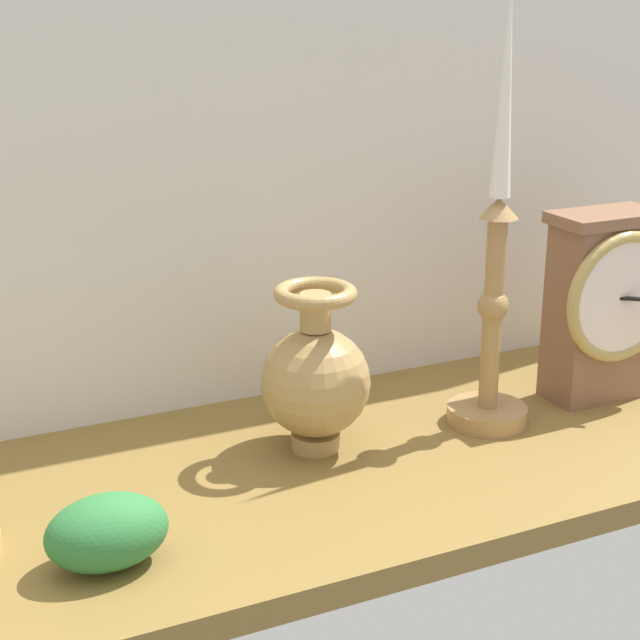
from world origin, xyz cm
name	(u,v)px	position (x,y,z in cm)	size (l,w,h in cm)	color
ground_plane	(343,470)	(0.00, 0.00, -1.20)	(100.00, 36.00, 2.40)	olive
back_wall	(263,87)	(0.00, 18.50, 32.50)	(120.00, 2.00, 65.00)	silver
mantel_clock	(604,303)	(31.10, 1.65, 10.56)	(13.83, 8.43, 20.17)	brown
candlestick_tall_left	(494,290)	(16.69, 1.06, 13.98)	(8.08, 8.08, 43.58)	#A47B4A
brass_vase_bulbous	(315,377)	(-1.42, 3.15, 7.33)	(10.35, 10.35, 16.13)	#AC884F
ivy_sprig	(107,532)	(-24.22, -8.61, 2.87)	(9.41, 6.59, 5.73)	#2F773A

